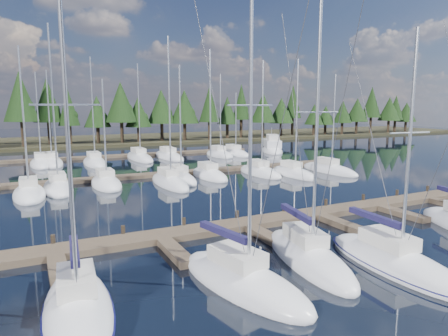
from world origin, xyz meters
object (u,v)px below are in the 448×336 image
front_sailboat_2 (242,280)px  motor_yacht_right (272,149)px  front_sailboat_3 (308,256)px  main_dock (249,226)px  front_sailboat_1 (78,309)px  front_sailboat_4 (393,262)px

front_sailboat_2 → motor_yacht_right: front_sailboat_2 is taller
front_sailboat_2 → front_sailboat_3: front_sailboat_2 is taller
main_dock → front_sailboat_3: (0.04, -6.26, 0.09)m
main_dock → front_sailboat_3: 6.26m
front_sailboat_2 → front_sailboat_1: bearing=175.0°
front_sailboat_1 → front_sailboat_4: size_ratio=1.19×
front_sailboat_1 → main_dock: bearing=30.1°
front_sailboat_3 → motor_yacht_right: size_ratio=1.33×
front_sailboat_2 → front_sailboat_3: bearing=13.1°
front_sailboat_1 → front_sailboat_3: 11.64m
front_sailboat_2 → motor_yacht_right: bearing=55.5°
front_sailboat_1 → front_sailboat_2: bearing=-5.0°
motor_yacht_right → front_sailboat_1: bearing=-130.5°
main_dock → front_sailboat_3: size_ratio=3.06×
front_sailboat_2 → motor_yacht_right: 55.23m
main_dock → front_sailboat_4: front_sailboat_4 is taller
front_sailboat_4 → motor_yacht_right: size_ratio=1.17×
front_sailboat_4 → motor_yacht_right: bearing=63.7°
main_dock → front_sailboat_1: (-11.59, -6.71, 0.09)m
main_dock → front_sailboat_1: 13.39m
front_sailboat_3 → front_sailboat_4: 4.32m
front_sailboat_1 → front_sailboat_2: (7.06, -0.62, 0.00)m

